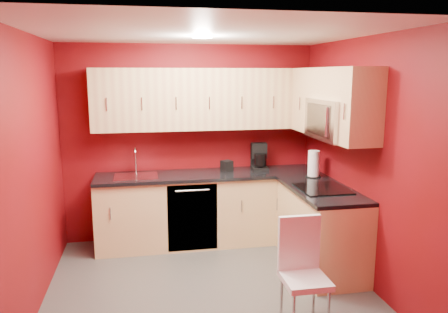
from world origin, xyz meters
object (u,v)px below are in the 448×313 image
object	(u,v)px
coffee_maker	(260,157)
paper_towel	(314,164)
microwave	(336,119)
sink	(136,173)
napkin_holder	(227,166)
dining_chair	(305,274)

from	to	relation	value
coffee_maker	paper_towel	world-z (taller)	coffee_maker
microwave	coffee_maker	distance (m)	1.34
microwave	sink	world-z (taller)	microwave
sink	napkin_holder	distance (m)	1.14
napkin_holder	paper_towel	xyz separation A→B (m)	(0.96, -0.52, 0.09)
dining_chair	paper_towel	bearing A→B (deg)	66.55
sink	napkin_holder	xyz separation A→B (m)	(1.14, 0.07, 0.03)
napkin_holder	dining_chair	distance (m)	2.18
coffee_maker	napkin_holder	distance (m)	0.45
napkin_holder	coffee_maker	bearing A→B (deg)	1.58
sink	dining_chair	size ratio (longest dim) A/B	0.56
napkin_holder	paper_towel	size ratio (longest dim) A/B	0.42
napkin_holder	paper_towel	bearing A→B (deg)	-28.38
coffee_maker	paper_towel	bearing A→B (deg)	-41.14
coffee_maker	napkin_holder	bearing A→B (deg)	-174.07
sink	coffee_maker	size ratio (longest dim) A/B	1.55
microwave	napkin_holder	size ratio (longest dim) A/B	5.67
sink	coffee_maker	bearing A→B (deg)	3.03
sink	dining_chair	bearing A→B (deg)	-55.39
sink	coffee_maker	distance (m)	1.59
sink	dining_chair	distance (m)	2.51
paper_towel	dining_chair	distance (m)	1.83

